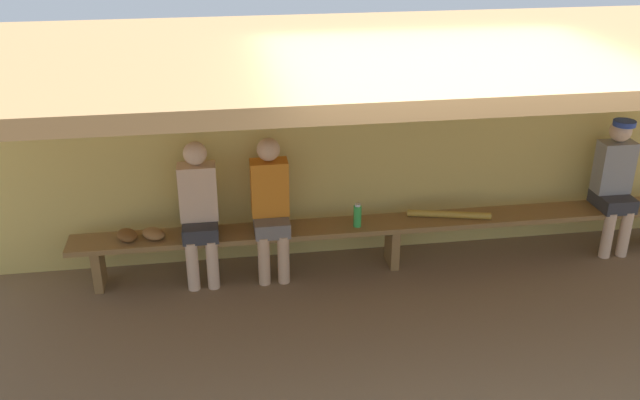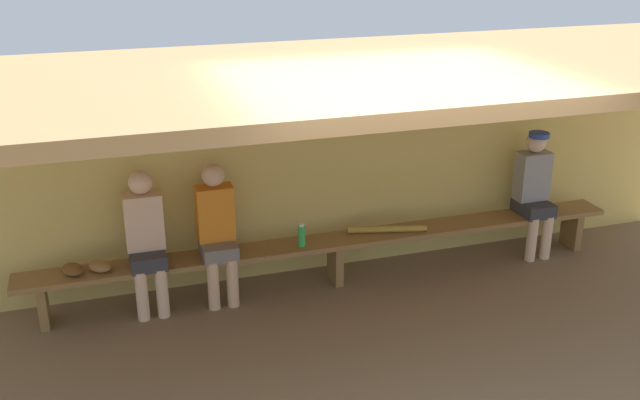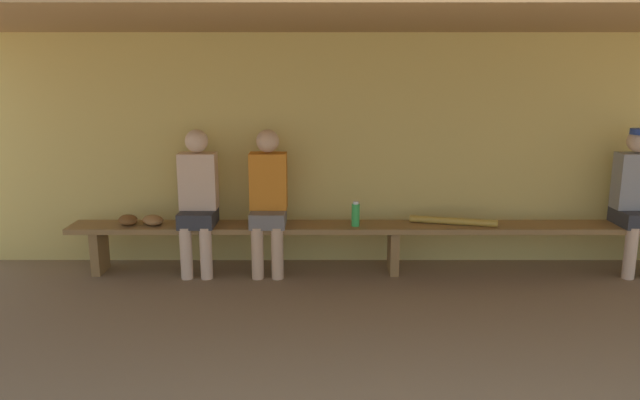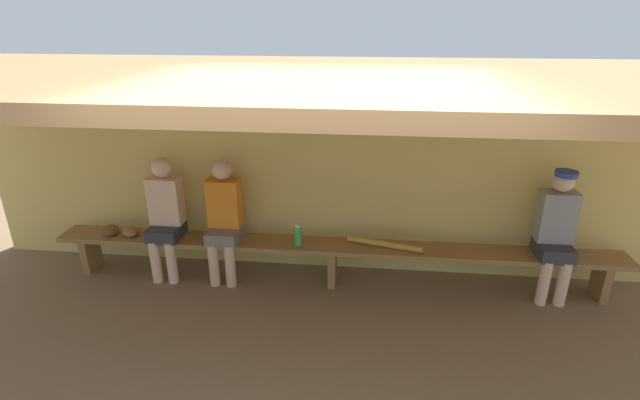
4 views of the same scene
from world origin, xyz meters
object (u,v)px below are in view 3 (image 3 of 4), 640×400
water_bottle_clear (353,214)px  player_shirtless_tan (265,196)px  baseball_glove_tan (150,220)px  player_in_blue (633,194)px  baseball_glove_dark_brown (125,220)px  bench (391,232)px  player_in_white (195,196)px  baseball_bat (450,221)px

water_bottle_clear → player_shirtless_tan: bearing=176.3°
water_bottle_clear → baseball_glove_tan: (-1.87, 0.04, -0.06)m
baseball_glove_tan → player_in_blue: bearing=47.8°
water_bottle_clear → baseball_glove_tan: water_bottle_clear is taller
water_bottle_clear → baseball_glove_dark_brown: size_ratio=0.96×
bench → player_in_white: player_in_white is taller
bench → player_shirtless_tan: player_shirtless_tan is taller
player_in_white → baseball_glove_tan: size_ratio=5.56×
player_in_blue → baseball_glove_tan: player_in_blue is taller
water_bottle_clear → player_in_white: bearing=177.9°
player_in_white → baseball_glove_tan: 0.48m
bench → baseball_bat: size_ratio=7.54×
player_in_blue → baseball_glove_tan: (-4.45, -0.01, -0.24)m
baseball_glove_dark_brown → baseball_bat: bearing=-115.5°
player_in_white → water_bottle_clear: (1.45, -0.05, -0.16)m
baseball_glove_dark_brown → bench: bearing=-115.4°
player_shirtless_tan → baseball_glove_tan: size_ratio=5.56×
player_in_blue → baseball_bat: 1.69m
water_bottle_clear → baseball_bat: 0.91m
bench → baseball_glove_tan: 2.23m
bench → player_in_blue: player_in_blue is taller
baseball_glove_dark_brown → baseball_glove_tan: (0.23, -0.01, 0.00)m
bench → player_shirtless_tan: bearing=179.8°
player_in_blue → player_shirtless_tan: bearing=-180.0°
player_in_blue → water_bottle_clear: 2.58m
bench → water_bottle_clear: size_ratio=26.03×
player_in_white → baseball_glove_dark_brown: size_ratio=5.56×
baseball_glove_dark_brown → player_shirtless_tan: bearing=-115.3°
player_shirtless_tan → baseball_glove_tan: bearing=-179.4°
player_shirtless_tan → player_in_blue: 3.38m
player_in_white → bench: bearing=-0.1°
player_shirtless_tan → player_in_blue: size_ratio=0.99×
player_in_white → baseball_bat: bearing=-0.1°
player_in_blue → baseball_bat: size_ratio=1.69×
player_shirtless_tan → baseball_glove_dark_brown: 1.32m
player_in_white → water_bottle_clear: size_ratio=5.79×
player_in_white → water_bottle_clear: 1.46m
baseball_bat → baseball_glove_dark_brown: bearing=-165.8°
baseball_glove_tan → baseball_bat: 2.78m
baseball_bat → player_in_white: bearing=-165.9°
player_in_white → baseball_glove_dark_brown: 0.69m
player_in_white → player_in_blue: bearing=0.0°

